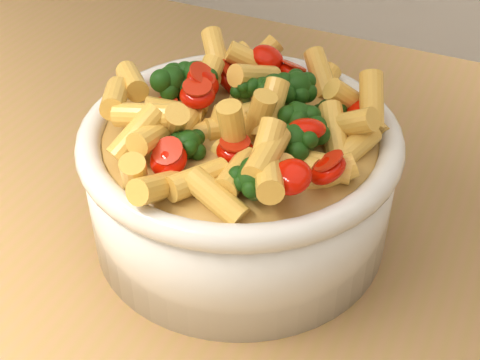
% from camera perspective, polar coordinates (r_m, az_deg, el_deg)
% --- Properties ---
extents(serving_bowl, '(0.22, 0.22, 0.10)m').
position_cam_1_polar(serving_bowl, '(0.48, 0.00, 0.11)').
color(serving_bowl, white).
rests_on(serving_bowl, table).
extents(pasta_salad, '(0.17, 0.17, 0.04)m').
position_cam_1_polar(pasta_salad, '(0.44, 0.00, 6.14)').
color(pasta_salad, '#FFC850').
rests_on(pasta_salad, serving_bowl).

